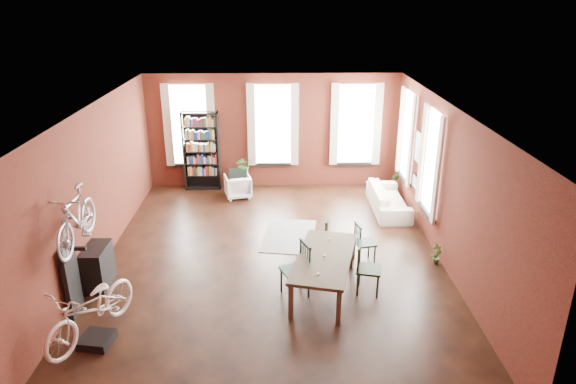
{
  "coord_description": "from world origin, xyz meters",
  "views": [
    {
      "loc": [
        0.14,
        -9.46,
        5.22
      ],
      "look_at": [
        0.34,
        0.6,
        1.3
      ],
      "focal_mm": 32.0,
      "sensor_mm": 36.0,
      "label": 1
    }
  ],
  "objects_px": {
    "dining_table": "(324,274)",
    "plant_stand": "(244,183)",
    "cream_sofa": "(389,195)",
    "console_table": "(98,266)",
    "dining_chair_d": "(365,243)",
    "white_armchair": "(238,185)",
    "dining_chair_a": "(295,270)",
    "dining_chair_c": "(369,269)",
    "dining_chair_b": "(318,238)",
    "bike_trainer": "(97,340)",
    "bicycle_floor": "(87,284)",
    "bookshelf": "(202,151)"
  },
  "relations": [
    {
      "from": "dining_table",
      "to": "bookshelf",
      "type": "height_order",
      "value": "bookshelf"
    },
    {
      "from": "dining_table",
      "to": "dining_chair_a",
      "type": "xyz_separation_m",
      "value": [
        -0.54,
        -0.11,
        0.15
      ]
    },
    {
      "from": "dining_chair_b",
      "to": "bookshelf",
      "type": "bearing_deg",
      "value": -134.31
    },
    {
      "from": "dining_table",
      "to": "dining_chair_a",
      "type": "distance_m",
      "value": 0.57
    },
    {
      "from": "dining_chair_b",
      "to": "console_table",
      "type": "distance_m",
      "value": 4.35
    },
    {
      "from": "bicycle_floor",
      "to": "cream_sofa",
      "type": "bearing_deg",
      "value": 66.35
    },
    {
      "from": "dining_chair_b",
      "to": "dining_chair_c",
      "type": "bearing_deg",
      "value": 42.43
    },
    {
      "from": "bike_trainer",
      "to": "dining_chair_d",
      "type": "bearing_deg",
      "value": 29.02
    },
    {
      "from": "white_armchair",
      "to": "console_table",
      "type": "distance_m",
      "value": 5.05
    },
    {
      "from": "dining_chair_a",
      "to": "dining_chair_d",
      "type": "height_order",
      "value": "dining_chair_a"
    },
    {
      "from": "dining_chair_a",
      "to": "dining_chair_c",
      "type": "relative_size",
      "value": 1.06
    },
    {
      "from": "dining_table",
      "to": "bookshelf",
      "type": "distance_m",
      "value": 6.28
    },
    {
      "from": "dining_table",
      "to": "bike_trainer",
      "type": "height_order",
      "value": "dining_table"
    },
    {
      "from": "white_armchair",
      "to": "console_table",
      "type": "height_order",
      "value": "console_table"
    },
    {
      "from": "dining_chair_c",
      "to": "bike_trainer",
      "type": "relative_size",
      "value": 2.0
    },
    {
      "from": "dining_chair_c",
      "to": "bookshelf",
      "type": "bearing_deg",
      "value": 47.63
    },
    {
      "from": "dining_table",
      "to": "white_armchair",
      "type": "height_order",
      "value": "dining_table"
    },
    {
      "from": "bike_trainer",
      "to": "dining_table",
      "type": "bearing_deg",
      "value": 21.57
    },
    {
      "from": "cream_sofa",
      "to": "bike_trainer",
      "type": "distance_m",
      "value": 7.78
    },
    {
      "from": "bookshelf",
      "to": "console_table",
      "type": "height_order",
      "value": "bookshelf"
    },
    {
      "from": "dining_table",
      "to": "cream_sofa",
      "type": "relative_size",
      "value": 1.02
    },
    {
      "from": "dining_table",
      "to": "cream_sofa",
      "type": "height_order",
      "value": "cream_sofa"
    },
    {
      "from": "dining_chair_b",
      "to": "cream_sofa",
      "type": "distance_m",
      "value": 3.19
    },
    {
      "from": "bike_trainer",
      "to": "bicycle_floor",
      "type": "height_order",
      "value": "bicycle_floor"
    },
    {
      "from": "dining_table",
      "to": "bicycle_floor",
      "type": "relative_size",
      "value": 1.13
    },
    {
      "from": "dining_chair_d",
      "to": "dining_table",
      "type": "bearing_deg",
      "value": 127.74
    },
    {
      "from": "dining_chair_a",
      "to": "cream_sofa",
      "type": "relative_size",
      "value": 0.49
    },
    {
      "from": "dining_chair_d",
      "to": "white_armchair",
      "type": "xyz_separation_m",
      "value": [
        -2.87,
        3.65,
        -0.09
      ]
    },
    {
      "from": "dining_chair_b",
      "to": "console_table",
      "type": "xyz_separation_m",
      "value": [
        -4.23,
        -1.01,
        -0.05
      ]
    },
    {
      "from": "dining_chair_d",
      "to": "cream_sofa",
      "type": "bearing_deg",
      "value": -33.47
    },
    {
      "from": "dining_chair_d",
      "to": "white_armchair",
      "type": "bearing_deg",
      "value": 26.0
    },
    {
      "from": "dining_chair_c",
      "to": "dining_chair_d",
      "type": "distance_m",
      "value": 1.17
    },
    {
      "from": "white_armchair",
      "to": "bike_trainer",
      "type": "xyz_separation_m",
      "value": [
        -1.8,
        -6.25,
        -0.27
      ]
    },
    {
      "from": "dining_chair_d",
      "to": "cream_sofa",
      "type": "xyz_separation_m",
      "value": [
        1.04,
        2.67,
        -0.02
      ]
    },
    {
      "from": "bike_trainer",
      "to": "dining_chair_a",
      "type": "bearing_deg",
      "value": 23.22
    },
    {
      "from": "cream_sofa",
      "to": "console_table",
      "type": "xyz_separation_m",
      "value": [
        -6.23,
        -3.5,
        -0.01
      ]
    },
    {
      "from": "console_table",
      "to": "bicycle_floor",
      "type": "xyz_separation_m",
      "value": [
        0.5,
        -1.75,
        0.69
      ]
    },
    {
      "from": "white_armchair",
      "to": "bicycle_floor",
      "type": "distance_m",
      "value": 6.53
    },
    {
      "from": "white_armchair",
      "to": "bike_trainer",
      "type": "bearing_deg",
      "value": 59.85
    },
    {
      "from": "dining_table",
      "to": "plant_stand",
      "type": "xyz_separation_m",
      "value": [
        -1.8,
        5.16,
        -0.1
      ]
    },
    {
      "from": "dining_table",
      "to": "dining_chair_d",
      "type": "bearing_deg",
      "value": 63.77
    },
    {
      "from": "cream_sofa",
      "to": "console_table",
      "type": "relative_size",
      "value": 2.6
    },
    {
      "from": "dining_chair_c",
      "to": "white_armchair",
      "type": "relative_size",
      "value": 1.41
    },
    {
      "from": "dining_chair_c",
      "to": "cream_sofa",
      "type": "height_order",
      "value": "dining_chair_c"
    },
    {
      "from": "dining_chair_c",
      "to": "white_armchair",
      "type": "distance_m",
      "value": 5.56
    },
    {
      "from": "dining_table",
      "to": "bicycle_floor",
      "type": "xyz_separation_m",
      "value": [
        -3.75,
        -1.46,
        0.72
      ]
    },
    {
      "from": "dining_chair_b",
      "to": "dining_chair_d",
      "type": "xyz_separation_m",
      "value": [
        0.96,
        -0.18,
        -0.02
      ]
    },
    {
      "from": "dining_table",
      "to": "dining_chair_b",
      "type": "distance_m",
      "value": 1.3
    },
    {
      "from": "dining_chair_d",
      "to": "cream_sofa",
      "type": "distance_m",
      "value": 2.87
    },
    {
      "from": "dining_chair_b",
      "to": "bike_trainer",
      "type": "distance_m",
      "value": 4.66
    }
  ]
}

